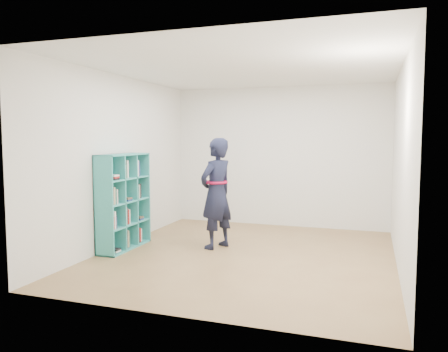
% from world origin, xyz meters
% --- Properties ---
extents(floor, '(4.50, 4.50, 0.00)m').
position_xyz_m(floor, '(0.00, 0.00, 0.00)').
color(floor, olive).
rests_on(floor, ground).
extents(ceiling, '(4.50, 4.50, 0.00)m').
position_xyz_m(ceiling, '(0.00, 0.00, 2.60)').
color(ceiling, white).
rests_on(ceiling, wall_back).
extents(wall_left, '(0.02, 4.50, 2.60)m').
position_xyz_m(wall_left, '(-2.00, 0.00, 1.30)').
color(wall_left, silver).
rests_on(wall_left, floor).
extents(wall_right, '(0.02, 4.50, 2.60)m').
position_xyz_m(wall_right, '(2.00, 0.00, 1.30)').
color(wall_right, silver).
rests_on(wall_right, floor).
extents(wall_back, '(4.00, 0.02, 2.60)m').
position_xyz_m(wall_back, '(0.00, 2.25, 1.30)').
color(wall_back, silver).
rests_on(wall_back, floor).
extents(wall_front, '(4.00, 0.02, 2.60)m').
position_xyz_m(wall_front, '(0.00, -2.25, 1.30)').
color(wall_front, silver).
rests_on(wall_front, floor).
extents(bookshelf, '(0.31, 1.06, 1.42)m').
position_xyz_m(bookshelf, '(-1.86, -0.20, 0.69)').
color(bookshelf, teal).
rests_on(bookshelf, floor).
extents(person, '(0.61, 0.71, 1.66)m').
position_xyz_m(person, '(-0.53, 0.27, 0.83)').
color(person, black).
rests_on(person, floor).
extents(smartphone, '(0.04, 0.11, 0.14)m').
position_xyz_m(smartphone, '(-0.64, 0.41, 0.94)').
color(smartphone, silver).
rests_on(smartphone, person).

